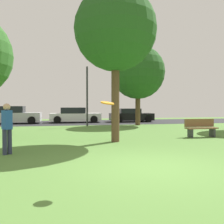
# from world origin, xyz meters

# --- Properties ---
(ground_plane) EXTENTS (44.00, 44.00, 0.00)m
(ground_plane) POSITION_xyz_m (0.00, 0.00, 0.00)
(ground_plane) COLOR #547F38
(road_strip) EXTENTS (44.00, 6.40, 0.01)m
(road_strip) POSITION_xyz_m (0.00, 16.00, 0.00)
(road_strip) COLOR #28282B
(road_strip) RESTS_ON ground_plane
(maple_tree_far) EXTENTS (4.24, 4.24, 6.31)m
(maple_tree_far) POSITION_xyz_m (3.51, 12.30, 4.18)
(maple_tree_far) COLOR brown
(maple_tree_far) RESTS_ON ground_plane
(maple_tree_near) EXTENTS (3.55, 3.55, 6.60)m
(maple_tree_near) POSITION_xyz_m (-0.02, 4.30, 4.80)
(maple_tree_near) COLOR brown
(maple_tree_near) RESTS_ON ground_plane
(person_thrower) EXTENTS (0.37, 0.39, 1.64)m
(person_thrower) POSITION_xyz_m (-4.00, 2.35, 0.90)
(person_thrower) COLOR #2D334C
(person_thrower) RESTS_ON ground_plane
(frisbee_disc) EXTENTS (0.38, 0.38, 0.08)m
(frisbee_disc) POSITION_xyz_m (-1.33, -1.09, 1.63)
(frisbee_disc) COLOR orange
(parked_car_silver) EXTENTS (4.49, 1.99, 1.51)m
(parked_car_silver) POSITION_xyz_m (-6.55, 15.86, 0.69)
(parked_car_silver) COLOR #B7B7BC
(parked_car_silver) RESTS_ON ground_plane
(parked_car_white) EXTENTS (4.58, 1.96, 1.37)m
(parked_car_white) POSITION_xyz_m (-1.28, 16.22, 0.63)
(parked_car_white) COLOR white
(parked_car_white) RESTS_ON ground_plane
(parked_car_black) EXTENTS (4.04, 1.98, 1.27)m
(parked_car_black) POSITION_xyz_m (4.00, 16.04, 0.59)
(parked_car_black) COLOR black
(parked_car_black) RESTS_ON ground_plane
(park_bench) EXTENTS (1.60, 0.45, 0.90)m
(park_bench) POSITION_xyz_m (4.46, 4.93, 0.46)
(park_bench) COLOR brown
(park_bench) RESTS_ON ground_plane
(street_lamp_post) EXTENTS (0.14, 0.14, 4.50)m
(street_lamp_post) POSITION_xyz_m (-0.52, 12.20, 2.25)
(street_lamp_post) COLOR #2D2D33
(street_lamp_post) RESTS_ON ground_plane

